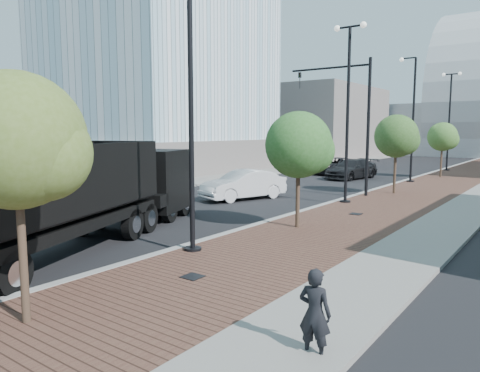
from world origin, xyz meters
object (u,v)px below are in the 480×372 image
Objects in this scene: dump_truck at (112,196)px; white_sedan at (244,185)px; dark_car_mid at (336,166)px; pedestrian at (315,314)px.

white_sedan is (-1.24, 10.09, -0.64)m from dump_truck.
pedestrian is (13.59, -31.01, 0.05)m from dark_car_mid.
white_sedan is 3.17× the size of pedestrian.
dark_car_mid is at bearing -70.71° from pedestrian.
dark_car_mid is (-3.25, 27.09, -0.73)m from dump_truck.
pedestrian is at bearing -31.48° from white_sedan.
white_sedan reaches higher than pedestrian.
white_sedan is 18.18m from pedestrian.
white_sedan is at bearing -54.79° from pedestrian.
dark_car_mid is (-2.01, 17.00, -0.09)m from white_sedan.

